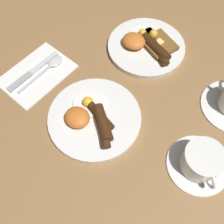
{
  "coord_description": "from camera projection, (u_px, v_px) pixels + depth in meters",
  "views": [
    {
      "loc": [
        0.22,
        -0.23,
        0.61
      ],
      "look_at": [
        0.03,
        0.03,
        0.03
      ],
      "focal_mm": 42.0,
      "sensor_mm": 36.0,
      "label": 1
    }
  ],
  "objects": [
    {
      "name": "ground_plane",
      "position": [
        95.0,
        119.0,
        0.68
      ],
      "size": [
        3.0,
        3.0,
        0.0
      ],
      "primitive_type": "plane",
      "color": "olive"
    },
    {
      "name": "breakfast_plate_near",
      "position": [
        94.0,
        118.0,
        0.67
      ],
      "size": [
        0.24,
        0.24,
        0.04
      ],
      "color": "white",
      "rests_on": "ground_plane"
    },
    {
      "name": "napkin",
      "position": [
        37.0,
        74.0,
        0.75
      ],
      "size": [
        0.16,
        0.21,
        0.01
      ],
      "primitive_type": "cube",
      "rotation": [
        0.0,
        0.0,
        -0.09
      ],
      "color": "white",
      "rests_on": "ground_plane"
    },
    {
      "name": "teacup_near",
      "position": [
        201.0,
        161.0,
        0.6
      ],
      "size": [
        0.15,
        0.15,
        0.07
      ],
      "color": "white",
      "rests_on": "ground_plane"
    },
    {
      "name": "breakfast_plate_far",
      "position": [
        147.0,
        45.0,
        0.79
      ],
      "size": [
        0.23,
        0.23,
        0.05
      ],
      "color": "white",
      "rests_on": "ground_plane"
    },
    {
      "name": "spoon",
      "position": [
        51.0,
        65.0,
        0.76
      ],
      "size": [
        0.04,
        0.17,
        0.01
      ],
      "rotation": [
        0.0,
        0.0,
        1.5
      ],
      "color": "silver",
      "rests_on": "napkin"
    },
    {
      "name": "knife",
      "position": [
        31.0,
        73.0,
        0.75
      ],
      "size": [
        0.03,
        0.18,
        0.01
      ],
      "rotation": [
        0.0,
        0.0,
        1.47
      ],
      "color": "silver",
      "rests_on": "napkin"
    }
  ]
}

